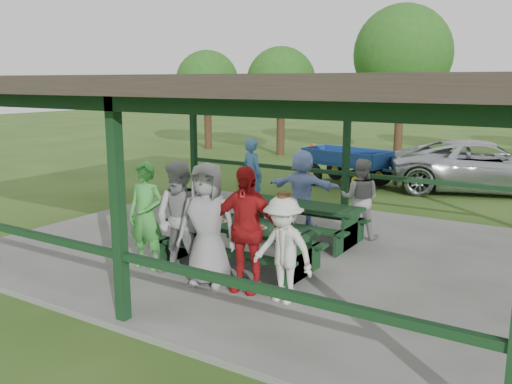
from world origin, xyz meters
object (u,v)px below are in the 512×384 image
Objects in this scene: spectator_lblue at (302,189)px; spectator_blue at (252,175)px; contestant_grey_left at (181,220)px; picnic_table_near at (240,240)px; spectator_grey at (360,199)px; contestant_green at (146,216)px; pickup_truck at (485,167)px; contestant_grey_mid at (207,224)px; contestant_red at (245,229)px; picnic_table_far at (295,216)px; contestant_white_fedora at (283,249)px; farm_trailer at (346,166)px.

spectator_lblue is 1.87m from spectator_blue.
contestant_grey_left reaches higher than spectator_blue.
spectator_grey reaches higher than picnic_table_near.
contestant_green is 11.13m from pickup_truck.
contestant_red is (0.64, 0.10, -0.00)m from contestant_grey_mid.
picnic_table_near is 1.58× the size of spectator_lblue.
contestant_green is at bearing -145.85° from picnic_table_near.
spectator_blue is 7.47m from pickup_truck.
picnic_table_near is 1.40× the size of contestant_grey_mid.
contestant_green reaches higher than picnic_table_near.
contestant_grey_left reaches higher than picnic_table_far.
spectator_grey is 6.97m from pickup_truck.
pickup_truck is (2.32, 7.63, 0.18)m from picnic_table_far.
contestant_green is at bearing -173.50° from contestant_white_fedora.
spectator_lblue is at bearing 179.94° from spectator_blue.
farm_trailer is at bearing -77.37° from spectator_grey.
farm_trailer is at bearing 100.42° from picnic_table_near.
picnic_table_far is 2.58m from spectator_blue.
farm_trailer is (-3.88, -1.24, -0.14)m from pickup_truck.
spectator_blue is at bearing -30.67° from spectator_lblue.
picnic_table_near is 1.43× the size of contestant_grey_left.
contestant_grey_mid is 1.00× the size of contestant_red.
contestant_green is at bearing -114.74° from picnic_table_far.
spectator_blue is at bearing 97.06° from contestant_grey_mid.
spectator_lblue is (-0.26, 2.84, 0.39)m from picnic_table_near.
contestant_white_fedora is at bearing 149.11° from spectator_blue.
contestant_grey_mid is at bearing 61.26° from spectator_grey.
contestant_red is at bearing -77.10° from picnic_table_far.
contestant_white_fedora is at bearing -10.01° from contestant_grey_left.
picnic_table_near and picnic_table_far have the same top height.
contestant_grey_left is (-0.56, -2.89, 0.48)m from picnic_table_far.
contestant_green is 1.98m from contestant_red.
picnic_table_far is 6.57m from farm_trailer.
spectator_lblue is 1.36m from spectator_grey.
contestant_green is at bearing 143.03° from pickup_truck.
contestant_green reaches higher than farm_trailer.
contestant_grey_mid is 3.86m from spectator_grey.
farm_trailer is at bearing 87.48° from contestant_grey_left.
pickup_truck is (3.65, 10.52, -0.26)m from contestant_green.
picnic_table_far is 1.58× the size of spectator_lblue.
spectator_lblue reaches higher than picnic_table_far.
contestant_red reaches higher than pickup_truck.
contestant_red is 1.07× the size of spectator_blue.
picnic_table_near is 1.66× the size of spectator_grey.
contestant_grey_mid is at bearing -178.55° from contestant_red.
picnic_table_near is at bearing 55.75° from spectator_grey.
contestant_white_fedora is 10.60m from pickup_truck.
contestant_grey_mid reaches higher than pickup_truck.
farm_trailer is (-1.56, 6.38, 0.04)m from picnic_table_far.
spectator_blue is at bearing 114.16° from contestant_red.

